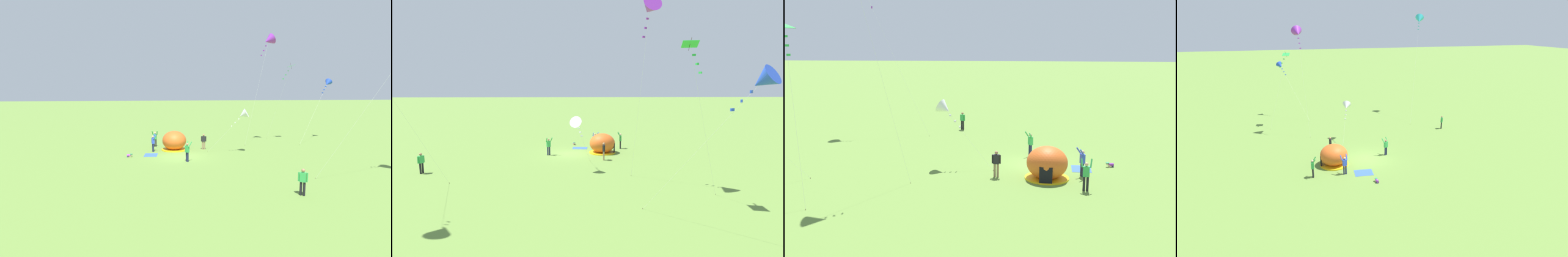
# 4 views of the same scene
# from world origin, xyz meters

# --- Properties ---
(ground_plane) EXTENTS (300.00, 300.00, 0.00)m
(ground_plane) POSITION_xyz_m (0.00, 0.00, 0.00)
(ground_plane) COLOR olive
(popup_tent) EXTENTS (2.81, 2.81, 2.10)m
(popup_tent) POSITION_xyz_m (-3.51, -0.46, 1.00)
(popup_tent) COLOR #D8591E
(popup_tent) RESTS_ON ground
(picnic_blanket) EXTENTS (1.80, 1.43, 0.01)m
(picnic_blanket) POSITION_xyz_m (-1.12, -2.96, 0.01)
(picnic_blanket) COLOR #3359A5
(picnic_blanket) RESTS_ON ground
(toddler_crawling) EXTENTS (0.28, 0.55, 0.32)m
(toddler_crawling) POSITION_xyz_m (-0.44, -5.01, 0.18)
(toddler_crawling) COLOR purple
(toddler_crawling) RESTS_ON ground
(person_flying_kite) EXTENTS (0.52, 0.68, 1.89)m
(person_flying_kite) POSITION_xyz_m (-5.73, -2.58, 1.00)
(person_flying_kite) COLOR black
(person_flying_kite) RESTS_ON ground
(person_watching_sky) EXTENTS (0.27, 0.59, 1.72)m
(person_watching_sky) POSITION_xyz_m (-3.39, 2.77, 0.96)
(person_watching_sky) COLOR #8C7251
(person_watching_sky) RESTS_ON ground
(person_center_field) EXTENTS (0.72, 0.65, 1.89)m
(person_center_field) POSITION_xyz_m (2.13, 0.44, 1.00)
(person_center_field) COLOR #1E2347
(person_center_field) RESTS_ON ground
(person_with_toddler) EXTENTS (0.41, 0.51, 1.72)m
(person_with_toddler) POSITION_xyz_m (11.93, 6.76, 0.96)
(person_with_toddler) COLOR black
(person_with_toddler) RESTS_ON ground
(person_arms_raised) EXTENTS (0.69, 0.57, 1.89)m
(person_arms_raised) POSITION_xyz_m (-2.85, -2.75, 1.00)
(person_arms_raised) COLOR #1E2347
(person_arms_raised) RESTS_ON ground
(kite_purple) EXTENTS (1.50, 3.60, 13.02)m
(kite_purple) POSITION_xyz_m (-5.67, 10.71, 12.23)
(kite_purple) COLOR silver
(kite_purple) RESTS_ON ground
(kite_white) EXTENTS (1.90, 4.19, 4.66)m
(kite_white) POSITION_xyz_m (-0.84, 6.47, 4.02)
(kite_white) COLOR silver
(kite_white) RESTS_ON ground
(kite_blue) EXTENTS (4.18, 5.88, 7.99)m
(kite_blue) POSITION_xyz_m (-8.15, 19.68, 7.38)
(kite_blue) COLOR silver
(kite_blue) RESTS_ON ground
(kite_green) EXTENTS (3.35, 2.35, 9.84)m
(kite_green) POSITION_xyz_m (-7.33, 14.12, 9.11)
(kite_green) COLOR silver
(kite_green) RESTS_ON ground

